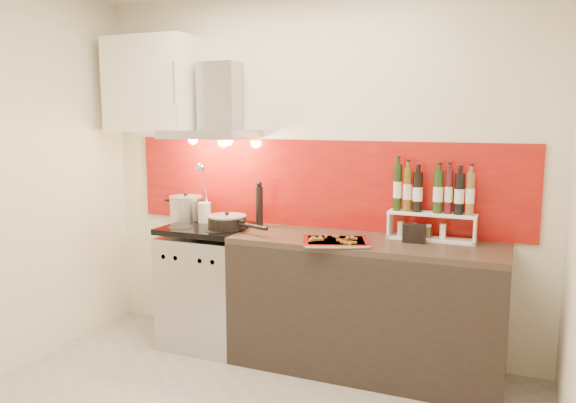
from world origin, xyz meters
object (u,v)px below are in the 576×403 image
at_px(counter, 365,305).
at_px(stock_pot, 186,208).
at_px(range_stove, 210,286).
at_px(saute_pan, 228,222).
at_px(pepper_mill, 259,205).
at_px(baking_tray, 336,241).

distance_m(counter, stock_pot, 1.58).
xyz_separation_m(range_stove, saute_pan, (0.19, -0.05, 0.52)).
distance_m(stock_pot, pepper_mill, 0.63).
height_order(stock_pot, saute_pan, stock_pot).
bearing_deg(baking_tray, saute_pan, 172.26).
xyz_separation_m(stock_pot, pepper_mill, (0.63, 0.01, 0.06)).
height_order(counter, pepper_mill, pepper_mill).
distance_m(range_stove, pepper_mill, 0.73).
relative_size(stock_pot, saute_pan, 0.50).
distance_m(stock_pot, baking_tray, 1.36).
bearing_deg(range_stove, baking_tray, -9.27).
bearing_deg(counter, baking_tray, -131.76).
relative_size(counter, saute_pan, 3.48).
distance_m(saute_pan, pepper_mill, 0.28).
distance_m(range_stove, saute_pan, 0.56).
distance_m(saute_pan, baking_tray, 0.86).
distance_m(stock_pot, saute_pan, 0.51).
xyz_separation_m(range_stove, stock_pot, (-0.28, 0.13, 0.56)).
height_order(pepper_mill, baking_tray, pepper_mill).
xyz_separation_m(stock_pot, baking_tray, (1.32, -0.30, -0.09)).
bearing_deg(saute_pan, counter, 3.39).
height_order(range_stove, pepper_mill, pepper_mill).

